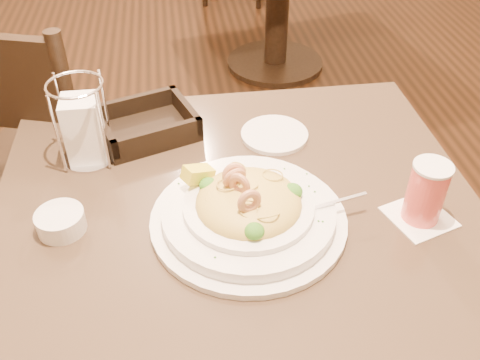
{
  "coord_description": "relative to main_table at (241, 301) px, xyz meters",
  "views": [
    {
      "loc": [
        -0.1,
        -0.68,
        1.38
      ],
      "look_at": [
        0.0,
        0.02,
        0.8
      ],
      "focal_mm": 40.0,
      "sensor_mm": 36.0,
      "label": 1
    }
  ],
  "objects": [
    {
      "name": "main_table",
      "position": [
        0.0,
        0.0,
        0.0
      ],
      "size": [
        0.9,
        0.9,
        0.72
      ],
      "color": "black",
      "rests_on": "ground"
    },
    {
      "name": "dining_chair_near",
      "position": [
        -0.47,
        0.55,
        0.01
      ],
      "size": [
        0.53,
        0.53,
        0.93
      ],
      "rotation": [
        0.0,
        0.0,
        2.84
      ],
      "color": "black",
      "rests_on": "ground"
    },
    {
      "name": "pasta_bowl",
      "position": [
        0.01,
        -0.0,
        0.26
      ],
      "size": [
        0.39,
        0.35,
        0.11
      ],
      "rotation": [
        0.0,
        0.0,
        0.04
      ],
      "color": "white",
      "rests_on": "main_table"
    },
    {
      "name": "drink_glass",
      "position": [
        0.32,
        -0.03,
        0.28
      ],
      "size": [
        0.13,
        0.13,
        0.12
      ],
      "rotation": [
        0.0,
        0.0,
        0.32
      ],
      "color": "white",
      "rests_on": "main_table"
    },
    {
      "name": "bread_basket",
      "position": [
        -0.16,
        0.3,
        0.25
      ],
      "size": [
        0.24,
        0.22,
        0.05
      ],
      "rotation": [
        0.0,
        0.0,
        0.34
      ],
      "color": "black",
      "rests_on": "main_table"
    },
    {
      "name": "napkin_caddy",
      "position": [
        -0.28,
        0.23,
        0.3
      ],
      "size": [
        0.11,
        0.11,
        0.17
      ],
      "rotation": [
        0.0,
        0.0,
        -0.26
      ],
      "color": "silver",
      "rests_on": "main_table"
    },
    {
      "name": "side_plate",
      "position": [
        0.11,
        0.25,
        0.23
      ],
      "size": [
        0.15,
        0.15,
        0.01
      ],
      "primitive_type": "cylinder",
      "rotation": [
        0.0,
        0.0,
        0.06
      ],
      "color": "white",
      "rests_on": "main_table"
    },
    {
      "name": "butter_ramekin",
      "position": [
        -0.31,
        0.02,
        0.24
      ],
      "size": [
        0.11,
        0.11,
        0.04
      ],
      "primitive_type": "cylinder",
      "rotation": [
        0.0,
        0.0,
        0.29
      ],
      "color": "white",
      "rests_on": "main_table"
    }
  ]
}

